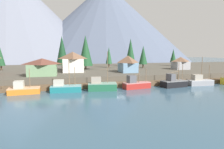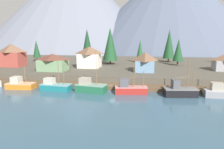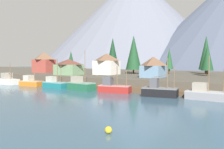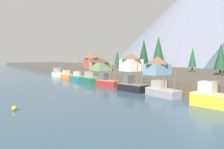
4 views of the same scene
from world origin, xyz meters
name	(u,v)px [view 4 (image 4 of 4)]	position (x,y,z in m)	size (l,w,h in m)	color
ground_plane	(155,81)	(0.00, 20.00, -0.50)	(400.00, 400.00, 1.00)	#335166
dock	(111,82)	(0.00, 1.99, 0.50)	(80.00, 4.00, 1.60)	brown
shoreline_bank	(177,75)	(0.00, 32.00, 1.25)	(400.00, 56.00, 2.50)	#4C473D
mountain_west_peak	(202,21)	(-59.33, 139.68, 40.00)	(163.06, 163.06, 79.99)	slate
fishing_boat_white	(58,73)	(-32.76, -2.09, 1.19)	(7.38, 3.88, 6.37)	silver
fishing_boat_orange	(68,75)	(-23.14, -1.80, 1.01)	(6.84, 3.28, 5.69)	#CC6B1E
fishing_boat_teal	(78,77)	(-13.98, -1.83, 1.00)	(7.30, 3.40, 7.54)	#196B70
fishing_boat_green	(90,79)	(-5.33, -2.11, 1.17)	(7.21, 3.94, 9.49)	#1E5B3D
fishing_boat_red	(107,82)	(3.66, -1.90, 1.17)	(7.38, 3.44, 5.89)	maroon
fishing_boat_black	(132,86)	(14.30, -2.16, 1.15)	(7.13, 3.94, 7.58)	black
fishing_boat_grey	(162,91)	(22.75, -1.58, 1.10)	(7.16, 2.89, 7.97)	gray
fishing_boat_yellow	(215,99)	(33.68, -2.02, 1.36)	(7.40, 3.68, 8.51)	gold
house_blue	(157,65)	(6.76, 14.06, 5.36)	(5.53, 7.12, 5.58)	#6689A8
house_red	(92,60)	(-37.75, 16.81, 6.41)	(7.72, 5.60, 7.65)	#9E4238
house_green	(100,64)	(-20.23, 10.67, 5.05)	(8.35, 5.88, 4.99)	#6B8E66
house_white	(131,62)	(-11.26, 18.95, 6.00)	(7.11, 6.79, 6.85)	silver
conifer_near_left	(158,52)	(-5.95, 28.01, 9.81)	(5.44, 5.44, 13.23)	#4C3823
conifer_mid_left	(117,58)	(-36.95, 31.26, 7.63)	(2.98, 2.98, 8.60)	#4C3823
conifer_mid_right	(144,52)	(-14.82, 28.75, 9.82)	(4.54, 4.54, 12.84)	#4C3823
conifer_back_left	(221,57)	(18.13, 28.17, 7.92)	(3.57, 3.57, 9.27)	#4C3823
conifer_back_right	(192,57)	(4.73, 34.15, 7.73)	(2.69, 2.69, 8.90)	#4C3823
channel_buoy	(14,108)	(18.36, -27.63, 0.35)	(0.70, 0.70, 0.70)	gold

